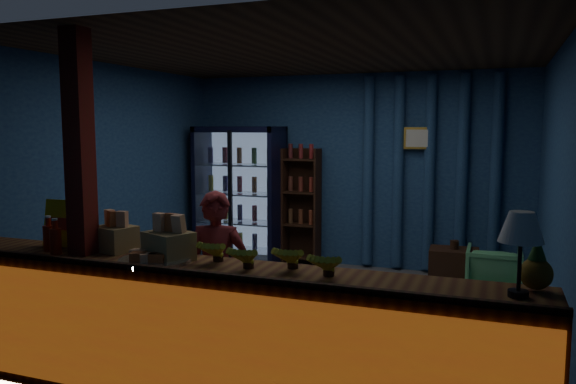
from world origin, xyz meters
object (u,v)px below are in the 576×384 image
object	(u,v)px
pastry_tray	(155,259)
table_lamp	(521,231)
green_chair	(493,271)
shopkeeper	(217,277)

from	to	relation	value
pastry_tray	table_lamp	world-z (taller)	table_lamp
green_chair	pastry_tray	world-z (taller)	pastry_tray
shopkeeper	pastry_tray	size ratio (longest dim) A/B	2.74
pastry_tray	table_lamp	xyz separation A→B (m)	(2.35, 0.03, 0.35)
shopkeeper	table_lamp	size ratio (longest dim) A/B	2.89
table_lamp	green_chair	bearing A→B (deg)	92.31
shopkeeper	table_lamp	distance (m)	2.38
shopkeeper	green_chair	distance (m)	3.43
green_chair	table_lamp	distance (m)	3.48
green_chair	pastry_tray	distance (m)	4.07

